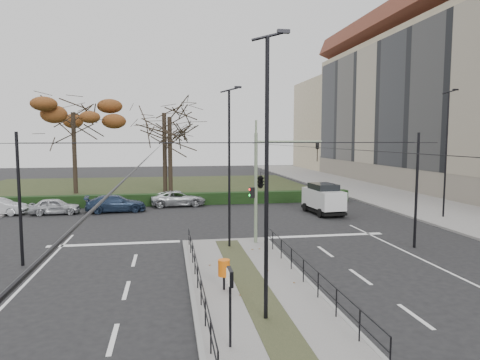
% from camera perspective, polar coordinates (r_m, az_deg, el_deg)
% --- Properties ---
extents(ground, '(140.00, 140.00, 0.00)m').
position_cam_1_polar(ground, '(19.26, 0.03, -11.66)').
color(ground, black).
rests_on(ground, ground).
extents(median_island, '(4.40, 15.00, 0.14)m').
position_cam_1_polar(median_island, '(16.90, 1.49, -13.91)').
color(median_island, slate).
rests_on(median_island, ground).
extents(sidewalk_east, '(8.00, 90.00, 0.14)m').
position_cam_1_polar(sidewalk_east, '(45.67, 18.00, -1.77)').
color(sidewalk_east, slate).
rests_on(sidewalk_east, ground).
extents(park, '(38.00, 26.00, 0.10)m').
position_cam_1_polar(park, '(50.53, -12.83, -0.97)').
color(park, '#252E17').
rests_on(park, ground).
extents(hedge, '(38.00, 1.00, 1.00)m').
position_cam_1_polar(hedge, '(37.21, -14.00, -2.62)').
color(hedge, black).
rests_on(hedge, ground).
extents(apartment_block, '(13.09, 52.10, 21.64)m').
position_cam_1_polar(apartment_block, '(52.51, 27.18, 10.11)').
color(apartment_block, tan).
rests_on(apartment_block, ground).
extents(median_railing, '(4.14, 13.24, 0.92)m').
position_cam_1_polar(median_railing, '(16.52, 1.57, -11.06)').
color(median_railing, black).
rests_on(median_railing, median_island).
extents(catenary, '(20.00, 34.00, 6.00)m').
position_cam_1_polar(catenary, '(20.12, -0.73, -0.94)').
color(catenary, black).
rests_on(catenary, ground).
extents(traffic_light, '(3.97, 2.25, 5.84)m').
position_cam_1_polar(traffic_light, '(22.69, 2.97, 0.10)').
color(traffic_light, gray).
rests_on(traffic_light, median_island).
extents(litter_bin, '(0.44, 0.44, 1.13)m').
position_cam_1_polar(litter_bin, '(16.05, -2.15, -11.69)').
color(litter_bin, black).
rests_on(litter_bin, median_island).
extents(info_panel, '(0.12, 0.56, 2.14)m').
position_cam_1_polar(info_panel, '(11.64, -1.35, -13.94)').
color(info_panel, black).
rests_on(info_panel, median_island).
extents(streetlamp_median_near, '(0.73, 0.15, 8.74)m').
position_cam_1_polar(streetlamp_median_near, '(12.84, 3.65, 0.53)').
color(streetlamp_median_near, black).
rests_on(streetlamp_median_near, median_island).
extents(streetlamp_median_far, '(0.68, 0.14, 8.16)m').
position_cam_1_polar(streetlamp_median_far, '(21.67, -1.40, 1.83)').
color(streetlamp_median_far, black).
rests_on(streetlamp_median_far, median_island).
extents(streetlamp_sidewalk, '(0.75, 0.15, 8.98)m').
position_cam_1_polar(streetlamp_sidewalk, '(33.39, 25.81, 3.32)').
color(streetlamp_sidewalk, black).
rests_on(streetlamp_sidewalk, sidewalk_east).
extents(parked_car_first, '(3.68, 1.66, 1.23)m').
position_cam_1_polar(parked_car_first, '(35.06, -23.44, -3.23)').
color(parked_car_first, '#B1B3B9').
rests_on(parked_car_first, ground).
extents(parked_car_third, '(4.74, 2.34, 1.32)m').
position_cam_1_polar(parked_car_third, '(34.59, -16.24, -3.02)').
color(parked_car_third, '#1F2F4A').
rests_on(parked_car_third, ground).
extents(parked_car_fourth, '(4.73, 2.44, 1.28)m').
position_cam_1_polar(parked_car_fourth, '(36.49, -8.21, -2.45)').
color(parked_car_fourth, '#B1B3B9').
rests_on(parked_car_fourth, ground).
extents(white_van, '(2.25, 4.38, 2.30)m').
position_cam_1_polar(white_van, '(32.90, 11.04, -2.38)').
color(white_van, silver).
rests_on(white_van, ground).
extents(rust_tree, '(8.23, 8.23, 10.78)m').
position_cam_1_polar(rust_tree, '(46.60, -21.38, 8.38)').
color(rust_tree, black).
rests_on(rust_tree, park).
extents(bare_tree_center, '(6.51, 6.51, 10.88)m').
position_cam_1_polar(bare_tree_center, '(44.87, -10.08, 8.03)').
color(bare_tree_center, black).
rests_on(bare_tree_center, park).
extents(bare_tree_near, '(7.25, 7.25, 10.32)m').
position_cam_1_polar(bare_tree_near, '(44.29, -9.37, 7.58)').
color(bare_tree_near, black).
rests_on(bare_tree_near, park).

